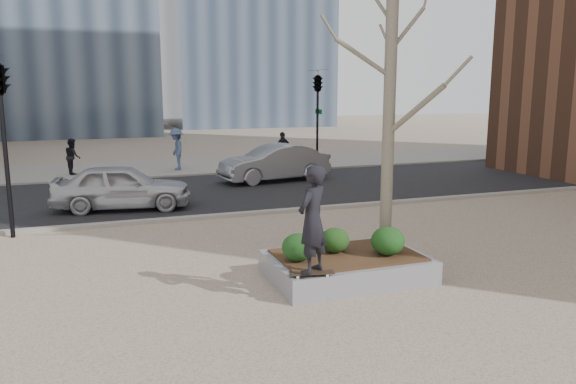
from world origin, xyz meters
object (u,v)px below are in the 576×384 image
object	(u,v)px
skateboard	(312,274)
police_car	(122,187)
planter	(347,267)
skateboarder	(312,220)

from	to	relation	value
skateboard	police_car	xyz separation A→B (m)	(-2.60, 8.93, 0.23)
planter	police_car	bearing A→B (deg)	114.67
skateboarder	planter	bearing A→B (deg)	-179.52
planter	skateboarder	bearing A→B (deg)	-141.34
skateboard	police_car	size ratio (longest dim) A/B	0.19
skateboard	police_car	world-z (taller)	police_car
skateboard	police_car	distance (m)	9.30
skateboard	skateboarder	xyz separation A→B (m)	(0.00, 0.00, 0.98)
skateboard	planter	bearing A→B (deg)	49.57
planter	skateboard	size ratio (longest dim) A/B	3.85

